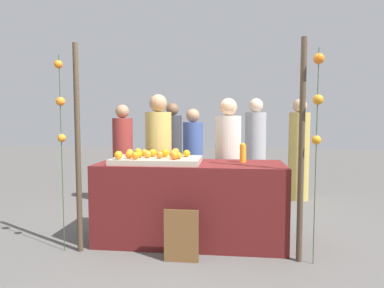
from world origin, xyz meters
name	(u,v)px	position (x,y,z in m)	size (l,w,h in m)	color
ground_plane	(191,241)	(0.00, 0.00, 0.00)	(24.00, 24.00, 0.00)	#565451
stall_counter	(190,202)	(0.00, 0.00, 0.45)	(2.07, 0.77, 0.89)	#5B1919
orange_tray	(157,160)	(-0.37, -0.04, 0.92)	(0.96, 0.58, 0.06)	#B2AD99
orange_0	(118,155)	(-0.74, -0.25, 1.00)	(0.09, 0.09, 0.09)	orange
orange_1	(147,154)	(-0.47, -0.10, 0.99)	(0.08, 0.08, 0.08)	orange
orange_2	(179,156)	(-0.11, -0.15, 0.99)	(0.07, 0.07, 0.07)	orange
orange_3	(153,153)	(-0.44, 0.04, 1.00)	(0.09, 0.09, 0.09)	orange
orange_4	(129,155)	(-0.65, -0.17, 0.99)	(0.08, 0.08, 0.08)	orange
orange_5	(144,153)	(-0.54, 0.06, 0.99)	(0.08, 0.08, 0.08)	orange
orange_6	(135,156)	(-0.57, -0.23, 0.99)	(0.08, 0.08, 0.08)	orange
orange_7	(160,155)	(-0.32, -0.13, 0.99)	(0.08, 0.08, 0.08)	orange
orange_8	(165,153)	(-0.31, 0.12, 0.99)	(0.08, 0.08, 0.08)	orange
orange_9	(165,153)	(-0.29, 0.01, 1.00)	(0.09, 0.09, 0.09)	orange
orange_10	(173,154)	(-0.18, -0.10, 1.00)	(0.09, 0.09, 0.09)	orange
orange_11	(138,152)	(-0.65, 0.17, 0.99)	(0.08, 0.08, 0.08)	orange
orange_12	(174,156)	(-0.15, -0.21, 0.99)	(0.08, 0.08, 0.08)	orange
orange_13	(175,152)	(-0.19, 0.12, 1.00)	(0.09, 0.09, 0.09)	orange
orange_14	(187,153)	(-0.05, 0.06, 0.99)	(0.08, 0.08, 0.08)	orange
orange_15	(139,154)	(-0.57, -0.09, 0.99)	(0.08, 0.08, 0.08)	orange
orange_16	(130,152)	(-0.72, 0.09, 0.99)	(0.08, 0.08, 0.08)	orange
juice_bottle	(243,153)	(0.58, 0.11, 1.00)	(0.07, 0.07, 0.22)	orange
chalkboard_sign	(181,236)	(-0.02, -0.57, 0.25)	(0.34, 0.03, 0.53)	brown
vendor_left	(159,164)	(-0.49, 0.60, 0.79)	(0.34, 0.34, 1.70)	tan
vendor_right	(228,167)	(0.41, 0.61, 0.77)	(0.33, 0.33, 1.64)	beige
crowd_person_0	(299,153)	(1.60, 2.18, 0.80)	(0.34, 0.34, 1.72)	tan
crowd_person_1	(193,162)	(-0.14, 1.46, 0.72)	(0.31, 0.31, 1.54)	#384C8C
crowd_person_2	(255,154)	(0.85, 1.95, 0.80)	(0.34, 0.34, 1.72)	#99999E
crowd_person_3	(173,152)	(-0.59, 2.27, 0.77)	(0.33, 0.33, 1.66)	#333338
crowd_person_4	(123,158)	(-1.28, 1.55, 0.75)	(0.32, 0.32, 1.61)	maroon
canopy_post_left	(78,149)	(-1.11, -0.42, 1.07)	(0.06, 0.06, 2.15)	#473828
canopy_post_right	(301,152)	(1.11, -0.42, 1.07)	(0.06, 0.06, 2.15)	#473828
garland_strand_left	(60,105)	(-1.28, -0.44, 1.53)	(0.10, 0.10, 2.03)	#2D4C23
garland_strand_right	(318,97)	(1.24, -0.47, 1.59)	(0.10, 0.10, 2.03)	#2D4C23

